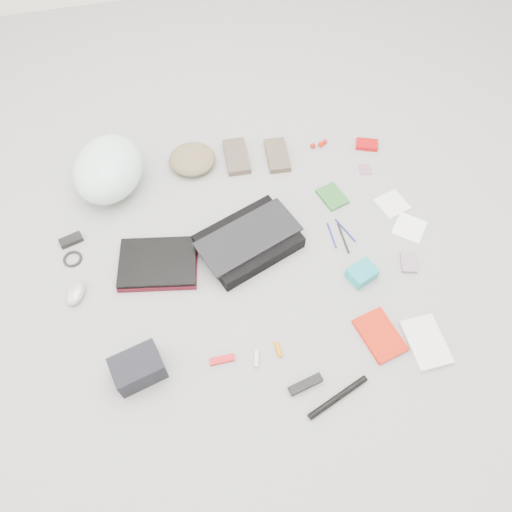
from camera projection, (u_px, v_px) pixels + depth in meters
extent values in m
plane|color=gray|center=(256.00, 262.00, 2.10)|extent=(4.00, 4.00, 0.00)
cube|color=black|center=(249.00, 241.00, 2.12)|extent=(0.47, 0.40, 0.07)
cube|color=black|center=(248.00, 236.00, 2.08)|extent=(0.47, 0.33, 0.01)
cube|color=#4F0F1A|center=(158.00, 264.00, 2.08)|extent=(0.36, 0.30, 0.02)
cube|color=black|center=(157.00, 262.00, 2.06)|extent=(0.35, 0.28, 0.02)
ellipsoid|color=white|center=(108.00, 169.00, 2.22)|extent=(0.42, 0.46, 0.22)
ellipsoid|color=#766347|center=(192.00, 159.00, 2.35)|extent=(0.25, 0.24, 0.08)
cube|color=brown|center=(237.00, 156.00, 2.38)|extent=(0.11, 0.21, 0.03)
cube|color=brown|center=(277.00, 155.00, 2.39)|extent=(0.11, 0.21, 0.03)
cube|color=black|center=(71.00, 240.00, 2.14)|extent=(0.10, 0.07, 0.03)
torus|color=black|center=(73.00, 259.00, 2.10)|extent=(0.10, 0.10, 0.01)
ellipsoid|color=#A5A5A5|center=(76.00, 293.00, 2.00)|extent=(0.10, 0.13, 0.04)
cube|color=black|center=(138.00, 368.00, 1.81)|extent=(0.20, 0.16, 0.11)
cube|color=red|center=(222.00, 360.00, 1.87)|extent=(0.09, 0.03, 0.01)
cylinder|color=beige|center=(257.00, 359.00, 1.87)|extent=(0.04, 0.07, 0.02)
cylinder|color=#CA7800|center=(278.00, 349.00, 1.89)|extent=(0.02, 0.06, 0.02)
cube|color=black|center=(306.00, 384.00, 1.82)|extent=(0.13, 0.06, 0.03)
cylinder|color=black|center=(338.00, 397.00, 1.80)|extent=(0.25, 0.11, 0.02)
cube|color=red|center=(380.00, 335.00, 1.92)|extent=(0.17, 0.22, 0.02)
cube|color=silver|center=(426.00, 342.00, 1.91)|extent=(0.14, 0.21, 0.02)
cube|color=#286329|center=(332.00, 196.00, 2.27)|extent=(0.13, 0.15, 0.02)
cylinder|color=navy|center=(332.00, 235.00, 2.17)|extent=(0.01, 0.13, 0.01)
cylinder|color=black|center=(343.00, 238.00, 2.16)|extent=(0.01, 0.16, 0.01)
cylinder|color=navy|center=(345.00, 230.00, 2.18)|extent=(0.06, 0.13, 0.01)
cube|color=teal|center=(362.00, 273.00, 2.04)|extent=(0.13, 0.12, 0.05)
cube|color=gray|center=(409.00, 263.00, 2.09)|extent=(0.09, 0.10, 0.02)
cube|color=white|center=(392.00, 204.00, 2.25)|extent=(0.15, 0.15, 0.01)
cube|color=white|center=(409.00, 228.00, 2.19)|extent=(0.18, 0.18, 0.01)
sphere|color=#A9190A|center=(313.00, 146.00, 2.42)|extent=(0.03, 0.03, 0.03)
sphere|color=red|center=(321.00, 144.00, 2.43)|extent=(0.03, 0.03, 0.03)
sphere|color=#AA1121|center=(325.00, 142.00, 2.44)|extent=(0.03, 0.03, 0.02)
cube|color=#B70C0E|center=(367.00, 145.00, 2.43)|extent=(0.12, 0.10, 0.02)
cube|color=#A1698D|center=(365.00, 169.00, 2.36)|extent=(0.06, 0.07, 0.00)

